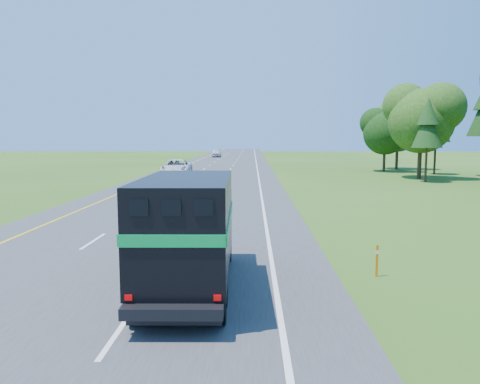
# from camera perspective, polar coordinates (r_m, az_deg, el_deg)

# --- Properties ---
(road) EXTENTS (15.00, 260.00, 0.04)m
(road) POSITION_cam_1_polar(r_m,az_deg,el_deg) (49.42, -4.09, 1.61)
(road) COLOR #38383A
(road) RESTS_ON ground
(lane_markings) EXTENTS (11.15, 260.00, 0.01)m
(lane_markings) POSITION_cam_1_polar(r_m,az_deg,el_deg) (49.42, -4.09, 1.64)
(lane_markings) COLOR yellow
(lane_markings) RESTS_ON road
(horse_truck) EXTENTS (2.47, 7.40, 3.25)m
(horse_truck) POSITION_cam_1_polar(r_m,az_deg,el_deg) (13.32, -6.20, -4.51)
(horse_truck) COLOR black
(horse_truck) RESTS_ON road
(white_suv) EXTENTS (3.40, 6.87, 1.87)m
(white_suv) POSITION_cam_1_polar(r_m,az_deg,el_deg) (53.19, -7.74, 2.96)
(white_suv) COLOR silver
(white_suv) RESTS_ON road
(far_car) EXTENTS (2.42, 5.32, 1.77)m
(far_car) POSITION_cam_1_polar(r_m,az_deg,el_deg) (104.34, -2.87, 4.76)
(far_car) COLOR silver
(far_car) RESTS_ON road
(delineator) EXTENTS (0.08, 0.05, 1.02)m
(delineator) POSITION_cam_1_polar(r_m,az_deg,el_deg) (15.40, 16.36, -7.92)
(delineator) COLOR orange
(delineator) RESTS_ON ground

